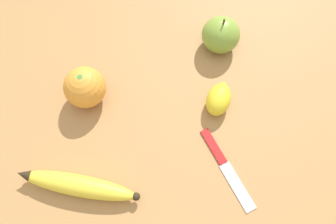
% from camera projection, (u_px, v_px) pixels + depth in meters
% --- Properties ---
extents(ground_plane, '(3.00, 3.00, 0.00)m').
position_uv_depth(ground_plane, '(151.00, 125.00, 0.67)').
color(ground_plane, '#A87A47').
extents(banana, '(0.05, 0.23, 0.04)m').
position_uv_depth(banana, '(78.00, 185.00, 0.60)').
color(banana, yellow).
rests_on(banana, ground_plane).
extents(orange, '(0.08, 0.08, 0.08)m').
position_uv_depth(orange, '(85.00, 87.00, 0.65)').
color(orange, orange).
rests_on(orange, ground_plane).
extents(apple, '(0.08, 0.08, 0.09)m').
position_uv_depth(apple, '(221.00, 35.00, 0.71)').
color(apple, olive).
rests_on(apple, ground_plane).
extents(lemon, '(0.08, 0.06, 0.05)m').
position_uv_depth(lemon, '(219.00, 99.00, 0.66)').
color(lemon, yellow).
rests_on(lemon, ground_plane).
extents(paring_knife, '(0.15, 0.12, 0.01)m').
position_uv_depth(paring_knife, '(225.00, 165.00, 0.63)').
color(paring_knife, silver).
rests_on(paring_knife, ground_plane).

